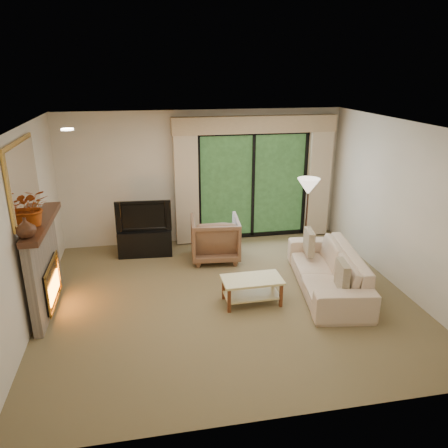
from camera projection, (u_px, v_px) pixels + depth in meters
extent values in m
plane|color=olive|center=(228.00, 298.00, 6.70)|extent=(5.50, 5.50, 0.00)
plane|color=white|center=(228.00, 126.00, 5.83)|extent=(5.50, 5.50, 0.00)
plane|color=beige|center=(203.00, 177.00, 8.58)|extent=(5.00, 0.00, 5.00)
plane|color=beige|center=(282.00, 305.00, 3.95)|extent=(5.00, 0.00, 5.00)
plane|color=beige|center=(25.00, 230.00, 5.78)|extent=(0.00, 5.00, 5.00)
plane|color=beige|center=(402.00, 207.00, 6.75)|extent=(0.00, 5.00, 5.00)
cube|color=#CDB593|center=(186.00, 185.00, 8.40)|extent=(0.45, 0.18, 2.35)
cube|color=#CDB593|center=(319.00, 179.00, 8.88)|extent=(0.45, 0.18, 2.35)
cube|color=tan|center=(255.00, 124.00, 8.28)|extent=(3.20, 0.24, 0.32)
cube|color=black|center=(145.00, 242.00, 8.21)|extent=(1.01, 0.51, 0.49)
imported|color=black|center=(144.00, 215.00, 8.03)|extent=(1.01, 0.19, 0.58)
imported|color=brown|center=(215.00, 238.00, 7.96)|extent=(0.93, 0.95, 0.80)
imported|color=beige|center=(327.00, 270.00, 6.88)|extent=(1.20, 2.33, 0.65)
cube|color=brown|center=(342.00, 275.00, 6.20)|extent=(0.17, 0.42, 0.40)
cube|color=brown|center=(309.00, 242.00, 7.38)|extent=(0.17, 0.43, 0.41)
imported|color=#422415|center=(26.00, 228.00, 5.32)|extent=(0.29, 0.29, 0.25)
imported|color=#983A0D|center=(32.00, 207.00, 5.68)|extent=(0.49, 0.44, 0.50)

